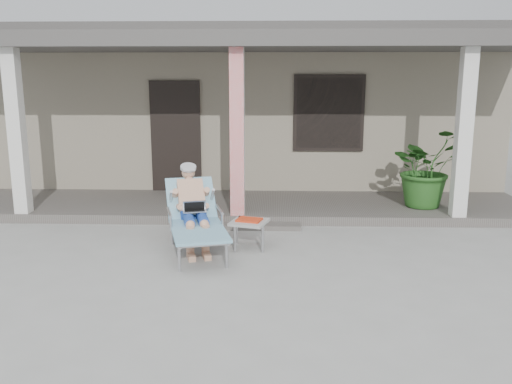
{
  "coord_description": "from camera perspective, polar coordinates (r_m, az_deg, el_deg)",
  "views": [
    {
      "loc": [
        0.58,
        -6.3,
        2.33
      ],
      "look_at": [
        0.35,
        0.6,
        0.85
      ],
      "focal_mm": 38.0,
      "sensor_mm": 36.0,
      "label": 1
    }
  ],
  "objects": [
    {
      "name": "porch_deck",
      "position": [
        9.58,
        -1.59,
        -1.51
      ],
      "size": [
        10.0,
        2.0,
        0.15
      ],
      "primitive_type": "cube",
      "color": "#605B56",
      "rests_on": "ground"
    },
    {
      "name": "porch_overhang",
      "position": [
        9.27,
        -1.71,
        14.93
      ],
      "size": [
        10.0,
        2.3,
        2.85
      ],
      "color": "silver",
      "rests_on": "porch_deck"
    },
    {
      "name": "porch_step",
      "position": [
        8.48,
        -2.06,
        -3.58
      ],
      "size": [
        2.0,
        0.3,
        0.07
      ],
      "primitive_type": "cube",
      "color": "#605B56",
      "rests_on": "ground"
    },
    {
      "name": "side_table",
      "position": [
        7.43,
        -0.72,
        -3.33
      ],
      "size": [
        0.58,
        0.58,
        0.42
      ],
      "rotation": [
        0.0,
        0.0,
        -0.28
      ],
      "color": "#A2A29D",
      "rests_on": "ground"
    },
    {
      "name": "house",
      "position": [
        12.82,
        -0.66,
        9.14
      ],
      "size": [
        10.4,
        5.4,
        3.3
      ],
      "color": "gray",
      "rests_on": "ground"
    },
    {
      "name": "lounger",
      "position": [
        7.38,
        -6.56,
        -0.56
      ],
      "size": [
        1.1,
        1.87,
        1.17
      ],
      "rotation": [
        0.0,
        0.0,
        0.26
      ],
      "color": "#B7B7BC",
      "rests_on": "ground"
    },
    {
      "name": "ground",
      "position": [
        6.74,
        -3.15,
        -8.14
      ],
      "size": [
        60.0,
        60.0,
        0.0
      ],
      "primitive_type": "plane",
      "color": "#9E9E99",
      "rests_on": "ground"
    },
    {
      "name": "potted_palm",
      "position": [
        9.6,
        17.45,
        2.47
      ],
      "size": [
        1.52,
        1.44,
        1.33
      ],
      "primitive_type": "imported",
      "rotation": [
        0.0,
        0.0,
        0.43
      ],
      "color": "#26591E",
      "rests_on": "porch_deck"
    }
  ]
}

